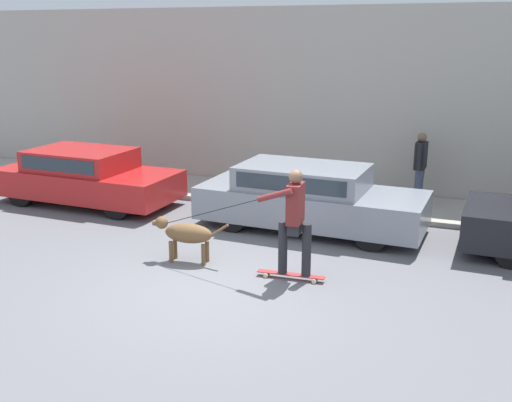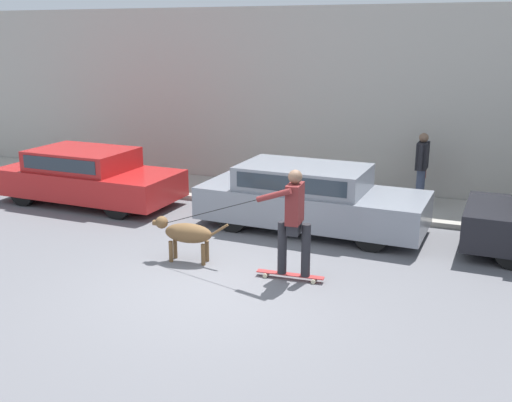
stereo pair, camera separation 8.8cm
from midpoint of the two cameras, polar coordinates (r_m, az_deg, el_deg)
The scene contains 8 objects.
ground_plane at distance 9.08m, azimuth -4.00°, elevation -8.32°, with size 36.00×36.00×0.00m, color slate.
back_wall at distance 14.38m, azimuth 6.73°, elevation 9.43°, with size 32.00×0.30×4.31m.
sidewalk_curb at distance 13.68m, azimuth 5.25°, elevation 0.19°, with size 30.00×1.94×0.11m.
parked_car_0 at distance 13.87m, azimuth -16.02°, elevation 2.21°, with size 4.11×1.82×1.22m.
parked_car_1 at distance 11.57m, azimuth 4.83°, elevation 0.27°, with size 4.40×1.81×1.26m.
dog at distance 9.99m, azimuth -6.93°, elevation -3.09°, with size 1.32×0.42×0.75m.
skateboarder at distance 9.05m, azimuth 3.38°, elevation -1.63°, with size 2.82×0.58×1.75m.
pedestrian_with_bag at distance 13.30m, azimuth 15.20°, elevation 3.27°, with size 0.24×0.75×1.57m.
Camera 1 is at (3.53, -7.51, 3.67)m, focal length 42.00 mm.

